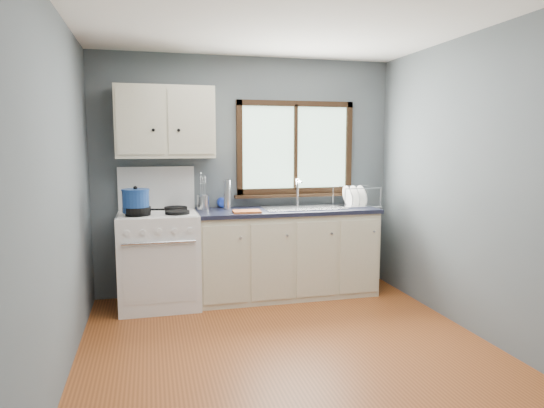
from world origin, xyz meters
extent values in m
cube|color=brown|center=(0.00, 0.00, -0.01)|extent=(3.20, 3.60, 0.02)
cube|color=white|center=(0.00, 0.00, 2.51)|extent=(3.20, 3.60, 0.02)
cube|color=slate|center=(0.00, 1.81, 1.25)|extent=(3.20, 0.02, 2.50)
cube|color=slate|center=(0.00, -1.81, 1.25)|extent=(3.20, 0.02, 2.50)
cube|color=slate|center=(-1.61, 0.00, 1.25)|extent=(0.02, 3.60, 2.50)
cube|color=slate|center=(1.61, 0.00, 1.25)|extent=(0.02, 3.60, 2.50)
cube|color=white|center=(-0.95, 1.47, 0.46)|extent=(0.76, 0.65, 0.92)
cube|color=white|center=(-0.95, 1.77, 1.14)|extent=(0.76, 0.05, 0.44)
cube|color=silver|center=(-0.95, 1.47, 0.93)|extent=(0.72, 0.59, 0.01)
cylinder|color=black|center=(-1.13, 1.32, 0.95)|extent=(0.23, 0.23, 0.03)
cylinder|color=black|center=(-0.77, 1.32, 0.95)|extent=(0.23, 0.23, 0.03)
cylinder|color=black|center=(-1.13, 1.61, 0.95)|extent=(0.23, 0.23, 0.03)
cylinder|color=black|center=(-0.77, 1.61, 0.95)|extent=(0.23, 0.23, 0.03)
cylinder|color=silver|center=(-0.95, 1.12, 0.70)|extent=(0.66, 0.02, 0.02)
cube|color=silver|center=(-0.95, 1.14, 0.40)|extent=(0.66, 0.01, 0.55)
cube|color=beige|center=(0.36, 1.49, 0.44)|extent=(1.85, 0.60, 0.88)
cube|color=black|center=(0.36, 1.51, 0.04)|extent=(1.85, 0.54, 0.08)
cube|color=black|center=(0.36, 1.49, 0.90)|extent=(1.89, 0.64, 0.04)
cube|color=silver|center=(0.54, 1.49, 0.92)|extent=(0.84, 0.46, 0.01)
cube|color=silver|center=(0.34, 1.49, 0.85)|extent=(0.36, 0.40, 0.14)
cube|color=silver|center=(0.74, 1.49, 0.85)|extent=(0.36, 0.40, 0.14)
cylinder|color=silver|center=(0.54, 1.69, 1.06)|extent=(0.02, 0.02, 0.28)
cylinder|color=silver|center=(0.54, 1.62, 1.19)|extent=(0.02, 0.16, 0.02)
sphere|color=silver|center=(0.54, 1.69, 1.20)|extent=(0.04, 0.04, 0.04)
cube|color=#9EC6A8|center=(0.54, 1.79, 1.55)|extent=(1.22, 0.01, 0.92)
cube|color=black|center=(0.54, 1.77, 2.02)|extent=(1.30, 0.05, 0.06)
cube|color=black|center=(0.54, 1.77, 1.08)|extent=(1.30, 0.05, 0.06)
cube|color=black|center=(-0.08, 1.77, 1.55)|extent=(0.06, 0.05, 1.00)
cube|color=black|center=(1.16, 1.77, 1.55)|extent=(0.06, 0.05, 1.00)
cube|color=black|center=(0.54, 1.77, 1.55)|extent=(0.03, 0.05, 0.92)
cube|color=black|center=(0.54, 1.74, 1.03)|extent=(1.36, 0.10, 0.03)
cube|color=beige|center=(-0.85, 1.63, 1.80)|extent=(0.95, 0.32, 0.70)
cube|color=beige|center=(-1.09, 1.46, 1.80)|extent=(0.44, 0.01, 0.62)
cube|color=beige|center=(-0.61, 1.46, 1.80)|extent=(0.44, 0.01, 0.62)
sphere|color=black|center=(-0.97, 1.45, 1.72)|extent=(0.03, 0.03, 0.03)
sphere|color=black|center=(-0.73, 1.45, 1.72)|extent=(0.03, 0.03, 0.03)
cylinder|color=black|center=(-1.14, 1.30, 0.99)|extent=(0.30, 0.30, 0.05)
cube|color=black|center=(-0.96, 1.27, 0.99)|extent=(0.15, 0.05, 0.02)
cylinder|color=navy|center=(-1.15, 1.30, 1.06)|extent=(0.27, 0.27, 0.20)
cylinder|color=navy|center=(-1.15, 1.30, 1.17)|extent=(0.28, 0.28, 0.01)
sphere|color=black|center=(-1.15, 1.30, 1.19)|extent=(0.04, 0.04, 0.04)
cylinder|color=silver|center=(-0.49, 1.65, 1.00)|extent=(0.14, 0.14, 0.15)
cylinder|color=silver|center=(-0.47, 1.65, 1.15)|extent=(0.01, 0.01, 0.22)
cylinder|color=silver|center=(-0.51, 1.66, 1.18)|extent=(0.01, 0.01, 0.27)
cylinder|color=silver|center=(-0.49, 1.63, 1.14)|extent=(0.01, 0.01, 0.20)
cylinder|color=silver|center=(-0.25, 1.59, 1.07)|extent=(0.08, 0.08, 0.31)
imported|color=blue|center=(-0.27, 1.72, 1.06)|extent=(0.11, 0.11, 0.28)
cube|color=#C55F2A|center=(-0.10, 1.32, 0.93)|extent=(0.28, 0.21, 0.02)
cube|color=silver|center=(1.14, 1.50, 0.93)|extent=(0.45, 0.35, 0.02)
cylinder|color=silver|center=(0.94, 1.34, 1.02)|extent=(0.01, 0.01, 0.21)
cylinder|color=silver|center=(1.36, 1.36, 1.02)|extent=(0.01, 0.01, 0.21)
cylinder|color=silver|center=(0.93, 1.65, 1.02)|extent=(0.01, 0.01, 0.21)
cylinder|color=silver|center=(1.34, 1.67, 1.02)|extent=(0.01, 0.01, 0.21)
cylinder|color=silver|center=(1.15, 1.35, 1.13)|extent=(0.41, 0.03, 0.01)
cylinder|color=silver|center=(1.14, 1.66, 1.13)|extent=(0.41, 0.03, 0.01)
cylinder|color=white|center=(1.04, 1.50, 1.03)|extent=(0.07, 0.23, 0.23)
cylinder|color=white|center=(1.12, 1.50, 1.03)|extent=(0.07, 0.23, 0.23)
cylinder|color=white|center=(1.20, 1.51, 1.03)|extent=(0.07, 0.23, 0.23)
camera|label=1|loc=(-1.01, -3.31, 1.59)|focal=32.00mm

